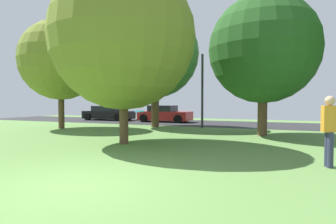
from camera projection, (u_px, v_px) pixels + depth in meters
ground_plane at (75, 186)px, 5.13m from camera, size 44.00×44.00×0.00m
road_strip at (229, 124)px, 19.88m from camera, size 44.00×6.40×0.01m
maple_tree_far at (61, 60)px, 16.41m from camera, size 4.78×4.78×6.50m
maple_tree_near at (123, 38)px, 10.28m from camera, size 5.42×5.42×6.71m
oak_tree_center at (263, 49)px, 12.84m from camera, size 5.08×5.08×6.61m
oak_tree_left at (155, 54)px, 17.45m from camera, size 5.59×5.59×7.47m
person_catcher at (329, 128)px, 6.60m from camera, size 0.36×0.30×1.73m
frisbee_disc at (139, 111)px, 7.34m from camera, size 0.38×0.38×0.04m
parked_car_black at (108, 113)px, 24.22m from camera, size 4.45×2.05×1.26m
parked_car_red at (165, 114)px, 22.09m from camera, size 4.17×2.11×1.32m
street_lamp_post at (202, 91)px, 16.66m from camera, size 0.14×0.14×4.50m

